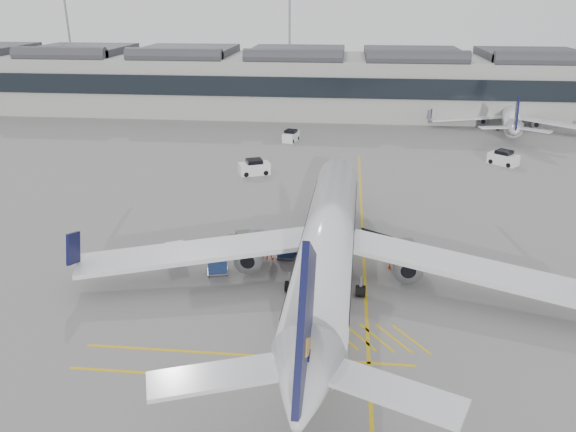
# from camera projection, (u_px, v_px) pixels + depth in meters

# --- Properties ---
(ground) EXTENTS (220.00, 220.00, 0.00)m
(ground) POSITION_uv_depth(u_px,v_px,m) (244.00, 282.00, 46.52)
(ground) COLOR gray
(ground) RESTS_ON ground
(terminal) EXTENTS (200.00, 20.45, 12.40)m
(terminal) POSITION_uv_depth(u_px,v_px,m) (307.00, 81.00, 110.73)
(terminal) COLOR #9E9E99
(terminal) RESTS_ON ground
(light_masts) EXTENTS (113.00, 0.60, 25.45)m
(light_masts) POSITION_uv_depth(u_px,v_px,m) (305.00, 32.00, 120.82)
(light_masts) COLOR slate
(light_masts) RESTS_ON ground
(apron_markings) EXTENTS (0.25, 60.00, 0.01)m
(apron_markings) POSITION_uv_depth(u_px,v_px,m) (363.00, 238.00, 54.79)
(apron_markings) COLOR gold
(apron_markings) RESTS_ON ground
(airliner_main) EXTENTS (40.70, 44.49, 11.82)m
(airliner_main) POSITION_uv_depth(u_px,v_px,m) (328.00, 243.00, 45.29)
(airliner_main) COLOR silver
(airliner_main) RESTS_ON ground
(airliner_far) EXTENTS (26.81, 29.57, 7.95)m
(airliner_far) POSITION_uv_depth(u_px,v_px,m) (510.00, 116.00, 97.82)
(airliner_far) COLOR silver
(airliner_far) RESTS_ON ground
(belt_loader) EXTENTS (4.62, 2.74, 1.83)m
(belt_loader) POSITION_uv_depth(u_px,v_px,m) (368.00, 242.00, 52.77)
(belt_loader) COLOR silver
(belt_loader) RESTS_ON ground
(baggage_cart_a) EXTENTS (1.91, 1.69, 1.73)m
(baggage_cart_a) POSITION_uv_depth(u_px,v_px,m) (299.00, 242.00, 51.73)
(baggage_cart_a) COLOR gray
(baggage_cart_a) RESTS_ON ground
(baggage_cart_b) EXTENTS (1.67, 1.41, 1.67)m
(baggage_cart_b) POSITION_uv_depth(u_px,v_px,m) (286.00, 249.00, 50.48)
(baggage_cart_b) COLOR gray
(baggage_cart_b) RESTS_ON ground
(baggage_cart_c) EXTENTS (2.04, 1.81, 1.84)m
(baggage_cart_c) POSITION_uv_depth(u_px,v_px,m) (217.00, 263.00, 47.60)
(baggage_cart_c) COLOR gray
(baggage_cart_c) RESTS_ON ground
(baggage_cart_d) EXTENTS (2.13, 2.01, 1.77)m
(baggage_cart_d) POSITION_uv_depth(u_px,v_px,m) (176.00, 253.00, 49.59)
(baggage_cart_d) COLOR gray
(baggage_cart_d) RESTS_ON ground
(ramp_agent_a) EXTENTS (0.69, 0.79, 1.82)m
(ramp_agent_a) POSITION_uv_depth(u_px,v_px,m) (319.00, 233.00, 53.72)
(ramp_agent_a) COLOR #E3570B
(ramp_agent_a) RESTS_ON ground
(ramp_agent_b) EXTENTS (0.99, 0.78, 1.99)m
(ramp_agent_b) POSITION_uv_depth(u_px,v_px,m) (269.00, 249.00, 50.24)
(ramp_agent_b) COLOR #FF490D
(ramp_agent_b) RESTS_ON ground
(pushback_tug) EXTENTS (3.20, 2.56, 1.56)m
(pushback_tug) POSITION_uv_depth(u_px,v_px,m) (244.00, 241.00, 52.53)
(pushback_tug) COLOR #4A4E42
(pushback_tug) RESTS_ON ground
(safety_cone_nose) EXTENTS (0.35, 0.35, 0.49)m
(safety_cone_nose) POSITION_uv_depth(u_px,v_px,m) (355.00, 196.00, 65.36)
(safety_cone_nose) COLOR #F24C0A
(safety_cone_nose) RESTS_ON ground
(safety_cone_engine) EXTENTS (0.33, 0.33, 0.45)m
(safety_cone_engine) POSITION_uv_depth(u_px,v_px,m) (390.00, 266.00, 48.79)
(safety_cone_engine) COLOR #F24C0A
(safety_cone_engine) RESTS_ON ground
(service_van_left) EXTENTS (4.42, 3.35, 2.04)m
(service_van_left) POSITION_uv_depth(u_px,v_px,m) (254.00, 168.00, 73.91)
(service_van_left) COLOR silver
(service_van_left) RESTS_ON ground
(service_van_mid) EXTENTS (2.63, 3.90, 1.83)m
(service_van_mid) POSITION_uv_depth(u_px,v_px,m) (291.00, 136.00, 90.66)
(service_van_mid) COLOR silver
(service_van_mid) RESTS_ON ground
(service_van_right) EXTENTS (4.25, 4.07, 2.02)m
(service_van_right) POSITION_uv_depth(u_px,v_px,m) (503.00, 158.00, 78.17)
(service_van_right) COLOR silver
(service_van_right) RESTS_ON ground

